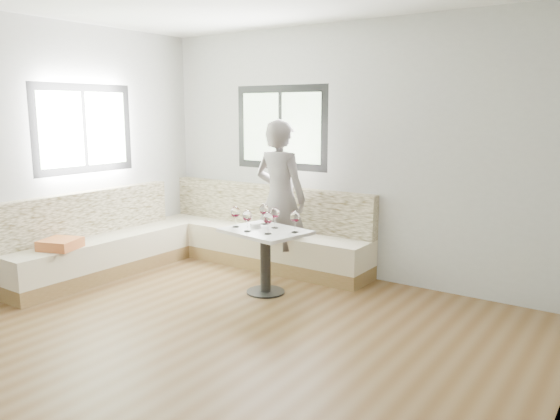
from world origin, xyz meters
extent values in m
cube|color=brown|center=(0.00, 0.00, 0.00)|extent=(5.00, 5.00, 0.01)
cube|color=#B7B7B2|center=(0.00, 2.50, 1.40)|extent=(5.00, 0.01, 2.80)
cube|color=#B7B7B2|center=(-2.50, 0.00, 1.40)|extent=(0.01, 5.00, 2.80)
cube|color=black|center=(-0.90, 2.49, 1.65)|extent=(1.30, 0.02, 1.00)
cube|color=black|center=(-2.49, 0.90, 1.65)|extent=(0.02, 1.30, 1.00)
cube|color=olive|center=(-1.05, 2.23, 0.08)|extent=(2.90, 0.55, 0.16)
cube|color=beige|center=(-1.05, 2.23, 0.30)|extent=(2.90, 0.55, 0.29)
cube|color=beige|center=(-1.05, 2.43, 0.70)|extent=(2.90, 0.14, 0.50)
cube|color=olive|center=(-2.23, 0.82, 0.08)|extent=(0.55, 2.25, 0.16)
cube|color=beige|center=(-2.23, 0.82, 0.30)|extent=(0.55, 2.25, 0.29)
cube|color=beige|center=(-2.43, 0.82, 0.70)|extent=(0.14, 2.25, 0.50)
cube|color=#D39549|center=(-2.11, 0.26, 0.50)|extent=(0.44, 0.44, 0.10)
cylinder|color=black|center=(-0.35, 1.42, 0.01)|extent=(0.40, 0.40, 0.02)
cylinder|color=black|center=(-0.35, 1.42, 0.31)|extent=(0.11, 0.11, 0.63)
cube|color=silver|center=(-0.35, 1.42, 0.65)|extent=(0.91, 0.76, 0.04)
imported|color=slate|center=(-0.61, 2.06, 0.88)|extent=(0.64, 0.42, 1.76)
cylinder|color=white|center=(-0.50, 1.45, 0.69)|extent=(0.11, 0.11, 0.04)
sphere|color=black|center=(-0.48, 1.47, 0.70)|extent=(0.02, 0.02, 0.02)
sphere|color=black|center=(-0.51, 1.46, 0.70)|extent=(0.02, 0.02, 0.02)
sphere|color=black|center=(-0.49, 1.44, 0.70)|extent=(0.02, 0.02, 0.02)
cylinder|color=white|center=(-0.67, 1.35, 0.67)|extent=(0.07, 0.07, 0.01)
cylinder|color=white|center=(-0.67, 1.35, 0.72)|extent=(0.01, 0.01, 0.09)
ellipsoid|color=white|center=(-0.67, 1.35, 0.82)|extent=(0.10, 0.10, 0.12)
cylinder|color=#4F0213|center=(-0.67, 1.35, 0.80)|extent=(0.07, 0.07, 0.02)
cylinder|color=white|center=(-0.44, 1.26, 0.67)|extent=(0.07, 0.07, 0.01)
cylinder|color=white|center=(-0.44, 1.26, 0.72)|extent=(0.01, 0.01, 0.09)
ellipsoid|color=white|center=(-0.44, 1.26, 0.82)|extent=(0.10, 0.10, 0.12)
cylinder|color=#4F0213|center=(-0.44, 1.26, 0.80)|extent=(0.07, 0.07, 0.02)
cylinder|color=white|center=(-0.21, 1.28, 0.67)|extent=(0.07, 0.07, 0.01)
cylinder|color=white|center=(-0.21, 1.28, 0.72)|extent=(0.01, 0.01, 0.09)
ellipsoid|color=white|center=(-0.21, 1.28, 0.82)|extent=(0.10, 0.10, 0.12)
cylinder|color=#4F0213|center=(-0.21, 1.28, 0.80)|extent=(0.07, 0.07, 0.02)
cylinder|color=white|center=(-0.31, 1.54, 0.67)|extent=(0.07, 0.07, 0.01)
cylinder|color=white|center=(-0.31, 1.54, 0.72)|extent=(0.01, 0.01, 0.09)
ellipsoid|color=white|center=(-0.31, 1.54, 0.82)|extent=(0.10, 0.10, 0.12)
cylinder|color=#4F0213|center=(-0.31, 1.54, 0.80)|extent=(0.07, 0.07, 0.02)
cylinder|color=white|center=(-0.03, 1.49, 0.67)|extent=(0.07, 0.07, 0.01)
cylinder|color=white|center=(-0.03, 1.49, 0.72)|extent=(0.01, 0.01, 0.09)
ellipsoid|color=white|center=(-0.03, 1.49, 0.82)|extent=(0.10, 0.10, 0.12)
cylinder|color=#4F0213|center=(-0.03, 1.49, 0.80)|extent=(0.07, 0.07, 0.02)
cylinder|color=white|center=(-0.52, 1.64, 0.67)|extent=(0.07, 0.07, 0.01)
cylinder|color=white|center=(-0.52, 1.64, 0.72)|extent=(0.01, 0.01, 0.09)
ellipsoid|color=white|center=(-0.52, 1.64, 0.82)|extent=(0.10, 0.10, 0.12)
cylinder|color=#4F0213|center=(-0.52, 1.64, 0.80)|extent=(0.07, 0.07, 0.02)
camera|label=1|loc=(2.87, -2.90, 1.86)|focal=35.00mm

